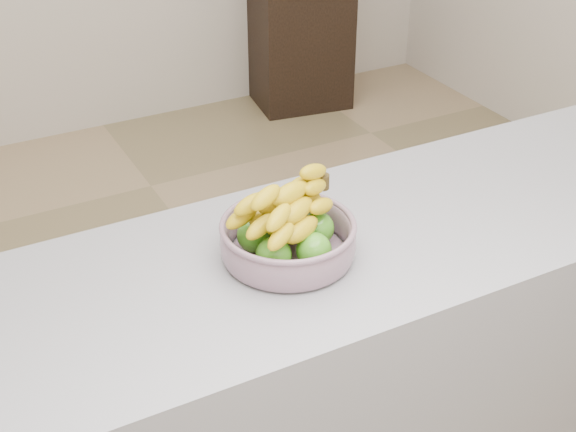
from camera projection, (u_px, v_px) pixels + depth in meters
name	position (u px, v px, depth m)	size (l,w,h in m)	color
ground	(268.00, 336.00, 2.85)	(4.00, 4.00, 0.00)	#937C5A
counter	(399.00, 368.00, 2.05)	(2.00, 0.60, 0.90)	gray
cabinet	(300.00, 26.00, 4.40)	(0.50, 0.40, 0.90)	black
fruit_bowl	(288.00, 235.00, 1.66)	(0.28, 0.28, 0.17)	#8897A4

